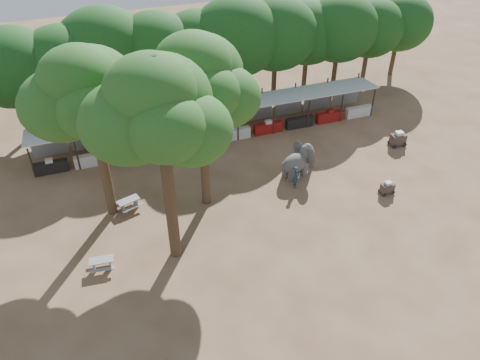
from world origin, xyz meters
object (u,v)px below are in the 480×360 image
object	(u,v)px
yard_tree_center	(156,112)
cart_back	(398,139)
elephant	(299,161)
yard_tree_left	(86,96)
picnic_table_far	(129,203)
yard_tree_back	(197,82)
picnic_table_near	(102,263)
cart_front	(387,188)
handler	(296,177)

from	to	relation	value
yard_tree_center	cart_back	distance (m)	21.74
elephant	cart_back	bearing A→B (deg)	-11.47
yard_tree_left	yard_tree_center	distance (m)	5.92
yard_tree_center	picnic_table_far	bearing A→B (deg)	110.44
yard_tree_left	yard_tree_back	xyz separation A→B (m)	(6.00, -1.00, 0.34)
yard_tree_left	picnic_table_far	distance (m)	7.84
picnic_table_near	cart_front	distance (m)	18.94
yard_tree_left	elephant	size ratio (longest dim) A/B	3.62
yard_tree_center	picnic_table_far	distance (m)	10.15
picnic_table_far	cart_front	xyz separation A→B (m)	(16.73, -4.17, 0.00)
cart_front	elephant	bearing A→B (deg)	136.26
picnic_table_far	cart_front	world-z (taller)	cart_front
yard_tree_back	picnic_table_far	world-z (taller)	yard_tree_back
yard_tree_back	picnic_table_far	distance (m)	9.43
yard_tree_left	picnic_table_near	world-z (taller)	yard_tree_left
yard_tree_left	cart_front	world-z (taller)	yard_tree_left
yard_tree_left	picnic_table_near	size ratio (longest dim) A/B	7.70
elephant	cart_front	xyz separation A→B (m)	(4.72, -4.04, -0.67)
handler	picnic_table_near	bearing A→B (deg)	113.04
yard_tree_center	cart_front	size ratio (longest dim) A/B	12.12
yard_tree_left	picnic_table_far	size ratio (longest dim) A/B	6.40
picnic_table_far	cart_front	distance (m)	17.24
elephant	picnic_table_near	bearing A→B (deg)	-179.25
elephant	handler	xyz separation A→B (m)	(-0.83, -1.31, -0.31)
handler	cart_front	bearing A→B (deg)	-107.06
picnic_table_far	cart_front	size ratio (longest dim) A/B	1.73
yard_tree_center	picnic_table_near	distance (m)	9.64
yard_tree_back	cart_front	xyz separation A→B (m)	(11.93, -3.35, -8.08)
yard_tree_center	yard_tree_back	distance (m)	5.04
cart_front	cart_back	xyz separation A→B (m)	(4.23, 4.95, 0.14)
picnic_table_near	picnic_table_far	distance (m)	5.25
elephant	handler	bearing A→B (deg)	-139.77
cart_front	yard_tree_back	bearing A→B (deg)	161.16
yard_tree_center	cart_front	bearing A→B (deg)	2.51
picnic_table_far	yard_tree_left	bearing A→B (deg)	153.80
yard_tree_center	cart_back	xyz separation A→B (m)	(19.16, 5.61, -8.61)
elephant	cart_front	distance (m)	6.25
cart_back	picnic_table_far	bearing A→B (deg)	-175.30
handler	picnic_table_far	size ratio (longest dim) A/B	0.96
yard_tree_center	yard_tree_back	size ratio (longest dim) A/B	1.06
yard_tree_left	picnic_table_near	distance (m)	9.26
yard_tree_center	picnic_table_far	size ratio (longest dim) A/B	6.99
elephant	cart_front	bearing A→B (deg)	-57.86
yard_tree_left	yard_tree_center	size ratio (longest dim) A/B	0.92
cart_front	yard_tree_center	bearing A→B (deg)	179.34
yard_tree_left	picnic_table_near	xyz separation A→B (m)	(-1.00, -4.94, -7.77)
yard_tree_left	cart_front	size ratio (longest dim) A/B	11.10
yard_tree_center	cart_front	xyz separation A→B (m)	(14.93, 0.66, -8.75)
picnic_table_far	cart_back	distance (m)	20.97
yard_tree_left	picnic_table_far	bearing A→B (deg)	-8.47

